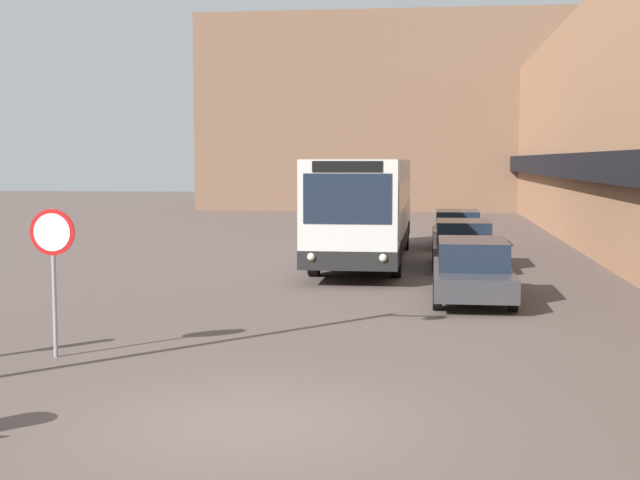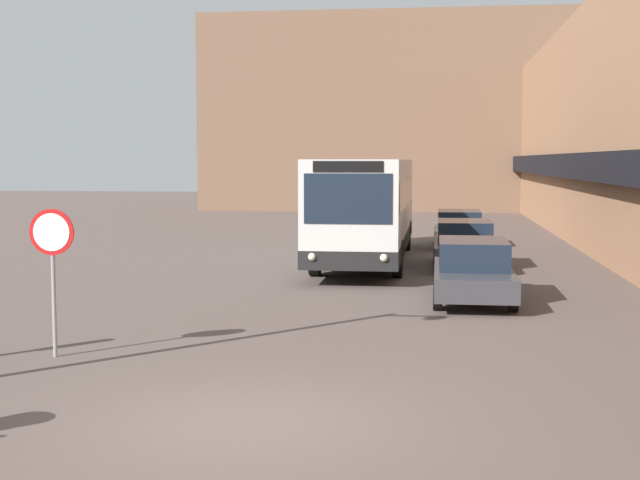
# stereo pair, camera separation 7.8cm
# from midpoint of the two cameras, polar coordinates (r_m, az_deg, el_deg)

# --- Properties ---
(ground_plane) EXTENTS (160.00, 160.00, 0.00)m
(ground_plane) POSITION_cam_midpoint_polar(r_m,az_deg,el_deg) (11.29, -4.97, -11.59)
(ground_plane) COLOR brown
(building_backdrop_far) EXTENTS (26.00, 8.00, 12.63)m
(building_backdrop_far) POSITION_cam_midpoint_polar(r_m,az_deg,el_deg) (60.22, 5.06, 8.01)
(building_backdrop_far) COLOR brown
(building_backdrop_far) RESTS_ON ground_plane
(city_bus) EXTENTS (2.58, 12.45, 3.27)m
(city_bus) POSITION_cam_midpoint_polar(r_m,az_deg,el_deg) (28.58, 2.84, 2.16)
(city_bus) COLOR silver
(city_bus) RESTS_ON ground_plane
(parked_car_front) EXTENTS (1.81, 4.49, 1.41)m
(parked_car_front) POSITION_cam_midpoint_polar(r_m,az_deg,el_deg) (20.91, 9.62, -1.90)
(parked_car_front) COLOR #38383D
(parked_car_front) RESTS_ON ground_plane
(parked_car_middle) EXTENTS (1.85, 4.44, 1.43)m
(parked_car_middle) POSITION_cam_midpoint_polar(r_m,az_deg,el_deg) (27.32, 9.06, -0.26)
(parked_car_middle) COLOR #38383D
(parked_car_middle) RESTS_ON ground_plane
(parked_car_back) EXTENTS (1.83, 4.55, 1.36)m
(parked_car_back) POSITION_cam_midpoint_polar(r_m,az_deg,el_deg) (33.99, 8.70, 0.75)
(parked_car_back) COLOR silver
(parked_car_back) RESTS_ON ground_plane
(stop_sign) EXTENTS (0.76, 0.08, 2.45)m
(stop_sign) POSITION_cam_midpoint_polar(r_m,az_deg,el_deg) (15.21, -16.87, -0.60)
(stop_sign) COLOR gray
(stop_sign) RESTS_ON ground_plane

